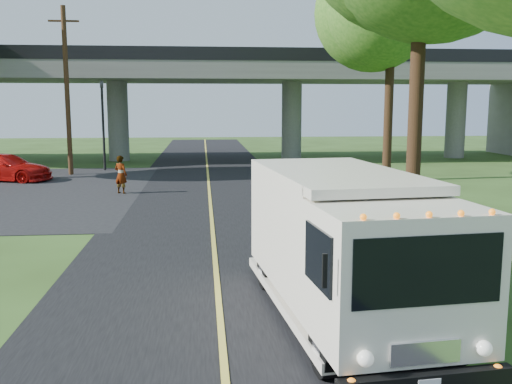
{
  "coord_description": "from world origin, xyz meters",
  "views": [
    {
      "loc": [
        -0.27,
        -7.95,
        3.83
      ],
      "look_at": [
        1.08,
        6.47,
        1.6
      ],
      "focal_mm": 40.0,
      "sensor_mm": 36.0,
      "label": 1
    }
  ],
  "objects": [
    {
      "name": "ground",
      "position": [
        0.0,
        0.0,
        0.0
      ],
      "size": [
        120.0,
        120.0,
        0.0
      ],
      "primitive_type": "plane",
      "color": "#294017",
      "rests_on": "ground"
    },
    {
      "name": "road",
      "position": [
        0.0,
        10.0,
        0.01
      ],
      "size": [
        7.0,
        90.0,
        0.02
      ],
      "primitive_type": "cube",
      "color": "black",
      "rests_on": "ground"
    },
    {
      "name": "lane_line",
      "position": [
        0.0,
        10.0,
        0.03
      ],
      "size": [
        0.12,
        90.0,
        0.01
      ],
      "primitive_type": "cube",
      "color": "gold",
      "rests_on": "road"
    },
    {
      "name": "overpass",
      "position": [
        0.0,
        32.0,
        4.56
      ],
      "size": [
        54.0,
        10.0,
        7.3
      ],
      "color": "slate",
      "rests_on": "ground"
    },
    {
      "name": "traffic_signal",
      "position": [
        -6.0,
        26.0,
        3.2
      ],
      "size": [
        0.18,
        0.22,
        5.2
      ],
      "color": "black",
      "rests_on": "ground"
    },
    {
      "name": "utility_pole",
      "position": [
        -7.5,
        24.0,
        4.59
      ],
      "size": [
        1.6,
        0.26,
        9.0
      ],
      "color": "#472D19",
      "rests_on": "ground"
    },
    {
      "name": "tree_right_far",
      "position": [
        9.21,
        19.84,
        8.3
      ],
      "size": [
        5.77,
        5.67,
        10.99
      ],
      "color": "#382314",
      "rests_on": "ground"
    },
    {
      "name": "step_van",
      "position": [
        2.19,
        1.59,
        1.44
      ],
      "size": [
        2.92,
        6.51,
        2.65
      ],
      "rotation": [
        0.0,
        0.0,
        0.1
      ],
      "color": "silver",
      "rests_on": "ground"
    },
    {
      "name": "red_sedan",
      "position": [
        -10.19,
        21.72,
        0.68
      ],
      "size": [
        5.04,
        3.17,
        1.36
      ],
      "primitive_type": "imported",
      "rotation": [
        0.0,
        0.0,
        1.28
      ],
      "color": "#AE0D0A",
      "rests_on": "ground"
    },
    {
      "name": "pedestrian",
      "position": [
        -3.8,
        16.89,
        0.83
      ],
      "size": [
        0.73,
        0.65,
        1.67
      ],
      "primitive_type": "imported",
      "rotation": [
        0.0,
        0.0,
        2.61
      ],
      "color": "gray",
      "rests_on": "ground"
    }
  ]
}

